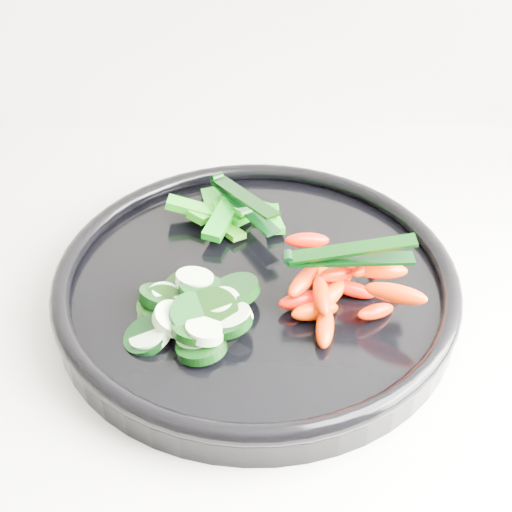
{
  "coord_description": "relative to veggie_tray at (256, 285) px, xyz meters",
  "views": [
    {
      "loc": [
        0.7,
        1.16,
        1.39
      ],
      "look_at": [
        0.7,
        1.66,
        0.99
      ],
      "focal_mm": 50.0,
      "sensor_mm": 36.0,
      "label": 1
    }
  ],
  "objects": [
    {
      "name": "tong_carrot",
      "position": [
        0.08,
        -0.02,
        0.05
      ],
      "size": [
        0.11,
        0.02,
        0.02
      ],
      "color": "black",
      "rests_on": "carrot_pile"
    },
    {
      "name": "veggie_tray",
      "position": [
        0.0,
        0.0,
        0.0
      ],
      "size": [
        0.47,
        0.47,
        0.04
      ],
      "color": "black",
      "rests_on": "counter"
    },
    {
      "name": "pepper_pile",
      "position": [
        -0.03,
        0.1,
        0.01
      ],
      "size": [
        0.12,
        0.1,
        0.04
      ],
      "color": "#14730B",
      "rests_on": "veggie_tray"
    },
    {
      "name": "cucumber_pile",
      "position": [
        -0.06,
        -0.05,
        0.01
      ],
      "size": [
        0.13,
        0.13,
        0.04
      ],
      "color": "black",
      "rests_on": "veggie_tray"
    },
    {
      "name": "tong_pepper",
      "position": [
        -0.01,
        0.1,
        0.03
      ],
      "size": [
        0.07,
        0.1,
        0.02
      ],
      "color": "black",
      "rests_on": "pepper_pile"
    },
    {
      "name": "carrot_pile",
      "position": [
        0.08,
        -0.02,
        0.02
      ],
      "size": [
        0.13,
        0.14,
        0.05
      ],
      "color": "#E84800",
      "rests_on": "veggie_tray"
    }
  ]
}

